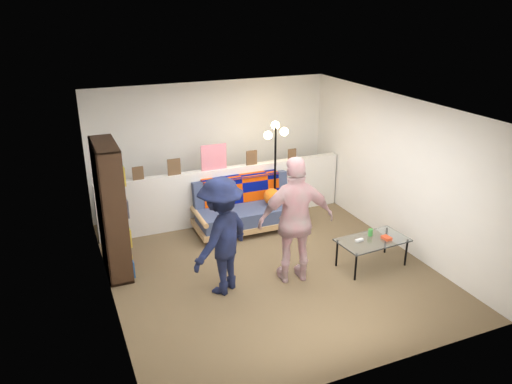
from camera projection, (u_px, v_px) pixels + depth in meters
ground at (266, 266)px, 7.52m from camera, size 5.00×5.00×0.00m
room_shell at (254, 151)px, 7.31m from camera, size 4.60×5.05×2.45m
half_wall_ledge at (225, 194)px, 8.88m from camera, size 4.45×0.15×1.00m
ledge_decor at (212, 160)px, 8.53m from camera, size 2.97×0.02×0.45m
futon_sofa at (247, 208)px, 8.63m from camera, size 1.83×0.91×0.78m
bookshelf at (111, 214)px, 7.08m from camera, size 0.32×0.97×1.94m
coffee_table at (373, 241)px, 7.38m from camera, size 1.07×0.64×0.54m
floor_lamp at (275, 152)px, 8.65m from camera, size 0.38×0.33×1.80m
person_left at (221, 236)px, 6.61m from camera, size 1.21×1.11×1.64m
person_right at (296, 221)px, 6.85m from camera, size 1.13×0.62×1.83m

